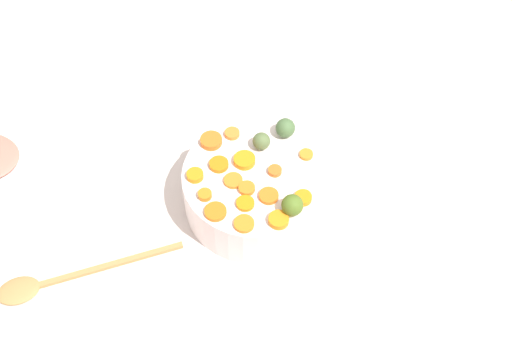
% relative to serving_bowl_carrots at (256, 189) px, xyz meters
% --- Properties ---
extents(tabletop, '(2.40, 2.40, 0.02)m').
position_rel_serving_bowl_carrots_xyz_m(tabletop, '(-0.02, 0.06, -0.06)').
color(tabletop, silver).
rests_on(tabletop, ground).
extents(serving_bowl_carrots, '(0.26, 0.26, 0.09)m').
position_rel_serving_bowl_carrots_xyz_m(serving_bowl_carrots, '(0.00, 0.00, 0.00)').
color(serving_bowl_carrots, white).
rests_on(serving_bowl_carrots, tabletop).
extents(carrot_slice_0, '(0.04, 0.04, 0.01)m').
position_rel_serving_bowl_carrots_xyz_m(carrot_slice_0, '(0.06, -0.09, 0.05)').
color(carrot_slice_0, orange).
rests_on(carrot_slice_0, serving_bowl_carrots).
extents(carrot_slice_1, '(0.03, 0.03, 0.01)m').
position_rel_serving_bowl_carrots_xyz_m(carrot_slice_1, '(0.04, 0.09, 0.05)').
color(carrot_slice_1, orange).
rests_on(carrot_slice_1, serving_bowl_carrots).
extents(carrot_slice_2, '(0.03, 0.03, 0.01)m').
position_rel_serving_bowl_carrots_xyz_m(carrot_slice_2, '(-0.09, 0.03, 0.05)').
color(carrot_slice_2, orange).
rests_on(carrot_slice_2, serving_bowl_carrots).
extents(carrot_slice_3, '(0.05, 0.05, 0.01)m').
position_rel_serving_bowl_carrots_xyz_m(carrot_slice_3, '(-0.03, 0.00, 0.05)').
color(carrot_slice_3, orange).
rests_on(carrot_slice_3, serving_bowl_carrots).
extents(carrot_slice_4, '(0.04, 0.04, 0.01)m').
position_rel_serving_bowl_carrots_xyz_m(carrot_slice_4, '(0.03, -0.06, 0.05)').
color(carrot_slice_4, orange).
rests_on(carrot_slice_4, serving_bowl_carrots).
extents(carrot_slice_5, '(0.05, 0.05, 0.01)m').
position_rel_serving_bowl_carrots_xyz_m(carrot_slice_5, '(0.01, -0.11, 0.05)').
color(carrot_slice_5, orange).
rests_on(carrot_slice_5, serving_bowl_carrots).
extents(carrot_slice_6, '(0.03, 0.03, 0.01)m').
position_rel_serving_bowl_carrots_xyz_m(carrot_slice_6, '(-0.03, -0.10, 0.05)').
color(carrot_slice_6, orange).
rests_on(carrot_slice_6, serving_bowl_carrots).
extents(carrot_slice_7, '(0.04, 0.04, 0.01)m').
position_rel_serving_bowl_carrots_xyz_m(carrot_slice_7, '(-0.07, -0.08, 0.05)').
color(carrot_slice_7, orange).
rests_on(carrot_slice_7, serving_bowl_carrots).
extents(carrot_slice_8, '(0.05, 0.05, 0.01)m').
position_rel_serving_bowl_carrots_xyz_m(carrot_slice_8, '(0.10, -0.05, 0.05)').
color(carrot_slice_8, orange).
rests_on(carrot_slice_8, serving_bowl_carrots).
extents(carrot_slice_9, '(0.04, 0.04, 0.01)m').
position_rel_serving_bowl_carrots_xyz_m(carrot_slice_9, '(0.01, -0.04, 0.05)').
color(carrot_slice_9, orange).
rests_on(carrot_slice_9, serving_bowl_carrots).
extents(carrot_slice_10, '(0.06, 0.06, 0.01)m').
position_rel_serving_bowl_carrots_xyz_m(carrot_slice_10, '(-0.11, -0.00, 0.05)').
color(carrot_slice_10, orange).
rests_on(carrot_slice_10, serving_bowl_carrots).
extents(carrot_slice_11, '(0.05, 0.05, 0.01)m').
position_rel_serving_bowl_carrots_xyz_m(carrot_slice_11, '(-0.06, -0.03, 0.05)').
color(carrot_slice_11, orange).
rests_on(carrot_slice_11, serving_bowl_carrots).
extents(carrot_slice_12, '(0.04, 0.04, 0.01)m').
position_rel_serving_bowl_carrots_xyz_m(carrot_slice_12, '(-0.02, -0.04, 0.05)').
color(carrot_slice_12, orange).
rests_on(carrot_slice_12, serving_bowl_carrots).
extents(carrot_slice_13, '(0.03, 0.03, 0.01)m').
position_rel_serving_bowl_carrots_xyz_m(carrot_slice_13, '(0.02, 0.03, 0.05)').
color(carrot_slice_13, orange).
rests_on(carrot_slice_13, serving_bowl_carrots).
extents(carrot_slice_14, '(0.04, 0.04, 0.01)m').
position_rel_serving_bowl_carrots_xyz_m(carrot_slice_14, '(0.10, 0.02, 0.05)').
color(carrot_slice_14, orange).
rests_on(carrot_slice_14, serving_bowl_carrots).
extents(carrot_slice_15, '(0.04, 0.04, 0.01)m').
position_rel_serving_bowl_carrots_xyz_m(carrot_slice_15, '(0.05, -0.02, 0.05)').
color(carrot_slice_15, orange).
rests_on(carrot_slice_15, serving_bowl_carrots).
extents(brussels_sprout_0, '(0.04, 0.04, 0.04)m').
position_rel_serving_bowl_carrots_xyz_m(brussels_sprout_0, '(-0.02, 0.10, 0.06)').
color(brussels_sprout_0, '#4A6B3E').
rests_on(brussels_sprout_0, serving_bowl_carrots).
extents(brussels_sprout_1, '(0.04, 0.04, 0.04)m').
position_rel_serving_bowl_carrots_xyz_m(brussels_sprout_1, '(0.10, -0.02, 0.06)').
color(brussels_sprout_1, '#517024').
rests_on(brussels_sprout_1, serving_bowl_carrots).
extents(brussels_sprout_2, '(0.03, 0.03, 0.03)m').
position_rel_serving_bowl_carrots_xyz_m(brussels_sprout_2, '(-0.04, 0.05, 0.06)').
color(brussels_sprout_2, '#576D3E').
rests_on(brussels_sprout_2, serving_bowl_carrots).
extents(wooden_spoon, '(0.18, 0.30, 0.01)m').
position_rel_serving_bowl_carrots_xyz_m(wooden_spoon, '(-0.14, -0.37, -0.04)').
color(wooden_spoon, '#B3884C').
rests_on(wooden_spoon, tabletop).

